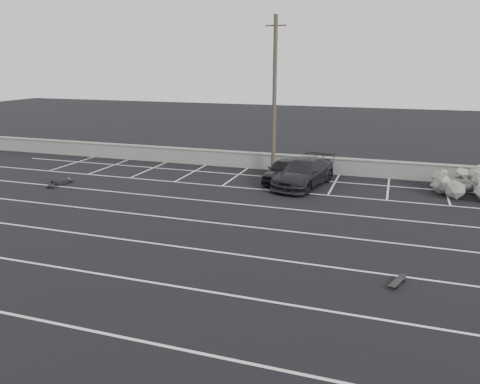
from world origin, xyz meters
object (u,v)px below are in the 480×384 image
(utility_pole, at_px, (274,96))
(skateboard, at_px, (397,282))
(car_left, at_px, (284,170))
(person, at_px, (63,180))
(car_right, at_px, (304,173))
(trash_bin, at_px, (329,168))

(utility_pole, xyz_separation_m, skateboard, (7.68, -13.83, -4.73))
(utility_pole, distance_m, skateboard, 16.51)
(car_left, distance_m, person, 12.86)
(car_right, relative_size, person, 2.29)
(car_left, distance_m, car_right, 1.43)
(trash_bin, distance_m, skateboard, 14.84)
(car_left, bearing_deg, person, -153.29)
(car_right, bearing_deg, person, -151.13)
(utility_pole, height_order, trash_bin, utility_pole)
(skateboard, bearing_deg, utility_pole, 139.06)
(car_left, relative_size, person, 1.73)
(person, xyz_separation_m, skateboard, (18.51, -7.21, -0.15))
(trash_bin, xyz_separation_m, person, (-14.32, -7.02, -0.22))
(car_left, bearing_deg, trash_bin, 52.65)
(car_right, bearing_deg, trash_bin, 83.97)
(person, bearing_deg, skateboard, -21.32)
(person, bearing_deg, trash_bin, 26.07)
(car_right, distance_m, person, 13.90)
(car_right, height_order, utility_pole, utility_pole)
(skateboard, bearing_deg, car_right, 134.99)
(car_left, relative_size, trash_bin, 4.49)
(car_right, bearing_deg, car_left, 167.51)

